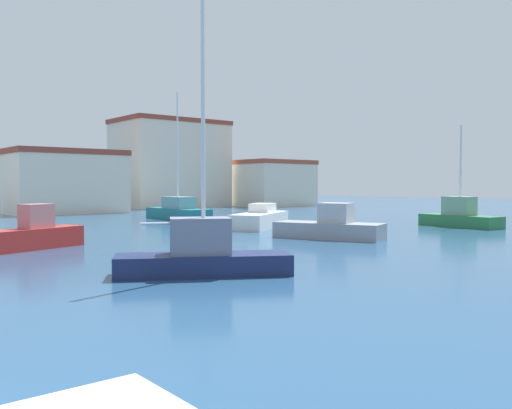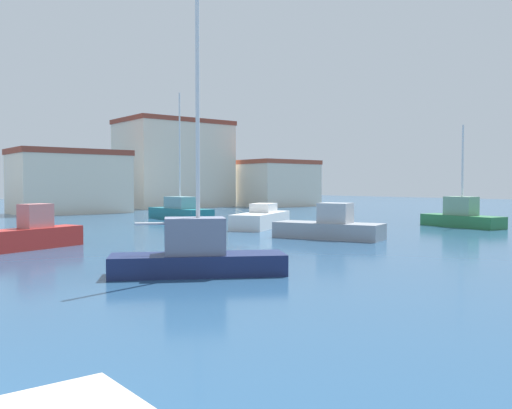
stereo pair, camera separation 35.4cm
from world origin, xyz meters
name	(u,v)px [view 2 (the right image)]	position (x,y,z in m)	size (l,w,h in m)	color
water	(171,234)	(15.00, 20.00, 0.00)	(160.00, 160.00, 0.00)	navy
sailboat_navy_behind_lamppost	(197,253)	(8.85, 7.73, 0.63)	(5.13, 3.81, 7.98)	#19234C
motorboat_red_near_pier	(34,234)	(7.15, 17.46, 0.60)	(4.31, 2.54, 1.84)	#B22823
sailboat_teal_center_channel	(180,210)	(21.62, 30.15, 0.67)	(1.92, 6.48, 9.50)	#1E707A
motorboat_white_inner_mooring	(261,219)	(21.40, 20.18, 0.53)	(6.24, 4.93, 1.47)	white
sailboat_green_distant_north	(462,217)	(31.33, 12.78, 0.65)	(2.21, 5.32, 6.29)	#28703D
motorboat_grey_far_left	(330,227)	(19.68, 12.80, 0.55)	(3.61, 5.55, 1.74)	gray
yacht_club	(70,182)	(18.20, 43.83, 2.89)	(9.96, 6.01, 5.76)	beige
warehouse_block	(174,164)	(32.76, 50.24, 5.02)	(12.13, 8.23, 10.01)	beige
waterfront_apartments	(279,183)	(43.60, 44.12, 2.77)	(8.66, 6.03, 5.51)	beige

